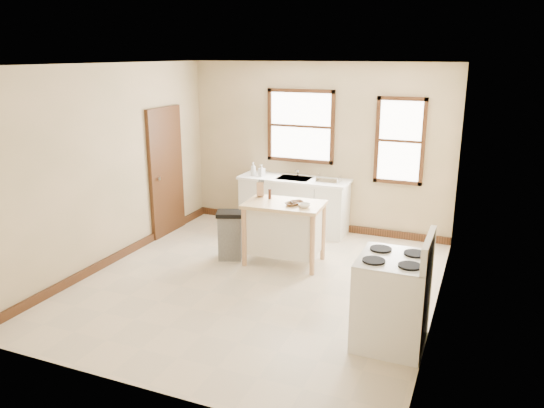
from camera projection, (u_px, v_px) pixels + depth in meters
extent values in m
plane|color=beige|center=(257.00, 282.00, 7.01)|extent=(5.00, 5.00, 0.00)
plane|color=white|center=(256.00, 64.00, 6.24)|extent=(5.00, 5.00, 0.00)
cube|color=#D1B28A|center=(318.00, 148.00, 8.85)|extent=(4.50, 0.04, 2.80)
cube|color=#D1B28A|center=(111.00, 166.00, 7.46)|extent=(0.04, 5.00, 2.80)
cube|color=#D1B28A|center=(444.00, 198.00, 5.80)|extent=(0.04, 5.00, 2.80)
cube|color=black|center=(166.00, 172.00, 8.69)|extent=(0.06, 0.90, 2.10)
cube|color=black|center=(315.00, 225.00, 9.19)|extent=(4.50, 0.04, 0.12)
cube|color=black|center=(120.00, 255.00, 7.81)|extent=(0.04, 5.00, 0.12)
cylinder|color=silver|center=(298.00, 169.00, 8.96)|extent=(0.03, 0.03, 0.22)
imported|color=#B2B2B2|center=(253.00, 169.00, 8.98)|extent=(0.10, 0.10, 0.22)
imported|color=#B2B2B2|center=(262.00, 170.00, 8.95)|extent=(0.12, 0.12, 0.19)
cylinder|color=#3E1C10|center=(270.00, 194.00, 7.63)|extent=(0.05, 0.05, 0.15)
imported|color=brown|center=(291.00, 204.00, 7.32)|extent=(0.21, 0.21, 0.04)
imported|color=brown|center=(297.00, 203.00, 7.38)|extent=(0.25, 0.25, 0.04)
imported|color=white|center=(304.00, 206.00, 7.22)|extent=(0.20, 0.20, 0.05)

